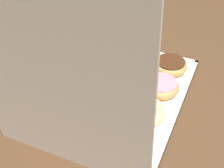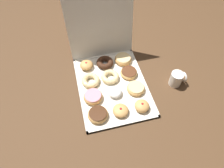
# 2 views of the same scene
# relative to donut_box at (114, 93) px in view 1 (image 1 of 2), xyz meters

# --- Properties ---
(ground_plane) EXTENTS (3.00, 3.00, 0.00)m
(ground_plane) POSITION_rel_donut_box_xyz_m (0.00, 0.00, -0.01)
(ground_plane) COLOR #4C331E
(donut_box) EXTENTS (0.42, 0.55, 0.01)m
(donut_box) POSITION_rel_donut_box_xyz_m (0.00, 0.00, 0.00)
(donut_box) COLOR silver
(donut_box) RESTS_ON ground
(box_lid_open) EXTENTS (0.42, 0.09, 0.54)m
(box_lid_open) POSITION_rel_donut_box_xyz_m (0.00, 0.32, 0.27)
(box_lid_open) COLOR silver
(box_lid_open) RESTS_ON ground
(chocolate_frosted_donut_0) EXTENTS (0.12, 0.12, 0.04)m
(chocolate_frosted_donut_0) POSITION_rel_donut_box_xyz_m (-0.13, -0.19, 0.02)
(chocolate_frosted_donut_0) COLOR tan
(chocolate_frosted_donut_0) RESTS_ON donut_box
(jelly_filled_donut_1) EXTENTS (0.09, 0.09, 0.05)m
(jelly_filled_donut_1) POSITION_rel_donut_box_xyz_m (-0.00, -0.19, 0.02)
(jelly_filled_donut_1) COLOR tan
(jelly_filled_donut_1) RESTS_ON donut_box
(jelly_filled_donut_2) EXTENTS (0.09, 0.09, 0.05)m
(jelly_filled_donut_2) POSITION_rel_donut_box_xyz_m (0.13, -0.20, 0.03)
(jelly_filled_donut_2) COLOR tan
(jelly_filled_donut_2) RESTS_ON donut_box
(pink_frosted_donut_3) EXTENTS (0.12, 0.12, 0.04)m
(pink_frosted_donut_3) POSITION_rel_donut_box_xyz_m (-0.13, -0.06, 0.02)
(pink_frosted_donut_3) COLOR tan
(pink_frosted_donut_3) RESTS_ON donut_box
(powdered_filled_donut_4) EXTENTS (0.09, 0.09, 0.04)m
(powdered_filled_donut_4) POSITION_rel_donut_box_xyz_m (-0.00, -0.06, 0.03)
(powdered_filled_donut_4) COLOR white
(powdered_filled_donut_4) RESTS_ON donut_box
(glazed_ring_donut_5) EXTENTS (0.11, 0.11, 0.04)m
(glazed_ring_donut_5) POSITION_rel_donut_box_xyz_m (0.13, -0.07, 0.02)
(glazed_ring_donut_5) COLOR tan
(glazed_ring_donut_5) RESTS_ON donut_box
(cruller_donut_6) EXTENTS (0.12, 0.12, 0.04)m
(cruller_donut_6) POSITION_rel_donut_box_xyz_m (-0.13, 0.06, 0.02)
(cruller_donut_6) COLOR #EACC8C
(cruller_donut_6) RESTS_ON donut_box
(cruller_donut_7) EXTENTS (0.12, 0.12, 0.04)m
(cruller_donut_7) POSITION_rel_donut_box_xyz_m (0.00, 0.06, 0.02)
(cruller_donut_7) COLOR #EACC8C
(cruller_donut_7) RESTS_ON donut_box
(chocolate_frosted_donut_8) EXTENTS (0.11, 0.11, 0.03)m
(chocolate_frosted_donut_8) POSITION_rel_donut_box_xyz_m (0.13, 0.06, 0.02)
(chocolate_frosted_donut_8) COLOR tan
(chocolate_frosted_donut_8) RESTS_ON donut_box
(jelly_filled_donut_9) EXTENTS (0.09, 0.09, 0.05)m
(jelly_filled_donut_9) POSITION_rel_donut_box_xyz_m (-0.13, 0.19, 0.03)
(jelly_filled_donut_9) COLOR tan
(jelly_filled_donut_9) RESTS_ON donut_box
(chocolate_cake_ring_donut_10) EXTENTS (0.12, 0.12, 0.04)m
(chocolate_cake_ring_donut_10) POSITION_rel_donut_box_xyz_m (-0.01, 0.19, 0.02)
(chocolate_cake_ring_donut_10) COLOR #381E11
(chocolate_cake_ring_donut_10) RESTS_ON donut_box
(glazed_ring_donut_11) EXTENTS (0.12, 0.12, 0.04)m
(glazed_ring_donut_11) POSITION_rel_donut_box_xyz_m (0.12, 0.19, 0.02)
(glazed_ring_donut_11) COLOR tan
(glazed_ring_donut_11) RESTS_ON donut_box
(coffee_mug) EXTENTS (0.10, 0.08, 0.09)m
(coffee_mug) POSITION_rel_donut_box_xyz_m (0.40, -0.07, 0.04)
(coffee_mug) COLOR white
(coffee_mug) RESTS_ON ground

